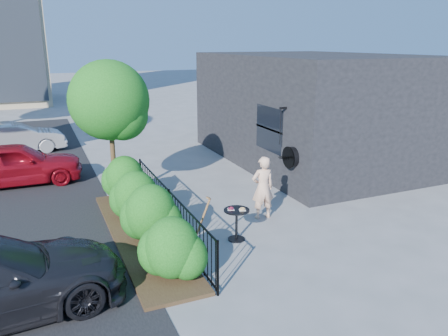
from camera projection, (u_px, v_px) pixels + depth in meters
name	position (u px, v px, depth m)	size (l,w,h in m)	color
ground	(227.00, 222.00, 11.16)	(120.00, 120.00, 0.00)	gray
shop_building	(311.00, 108.00, 16.66)	(6.22, 9.00, 4.00)	black
fence	(169.00, 210.00, 10.43)	(0.05, 6.05, 1.10)	black
planting_bed	(142.00, 235.00, 10.31)	(1.30, 6.00, 0.08)	#382616
shrubs	(143.00, 207.00, 10.25)	(1.10, 5.60, 1.24)	#145B15
patio_tree	(112.00, 105.00, 11.96)	(2.20, 2.20, 3.94)	#3F2B19
cafe_table	(237.00, 219.00, 10.03)	(0.60, 0.60, 0.80)	black
woman	(263.00, 188.00, 11.21)	(0.61, 0.40, 1.66)	beige
shovel	(199.00, 230.00, 9.30)	(0.49, 0.17, 1.33)	brown
car_red	(15.00, 164.00, 13.93)	(1.63, 4.05, 1.38)	#AA0E1C
car_silver	(15.00, 138.00, 17.86)	(1.35, 3.86, 1.27)	#BABABF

